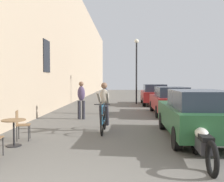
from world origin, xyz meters
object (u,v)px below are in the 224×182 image
pedestrian_near (81,98)px  pedestrian_mid (105,97)px  parked_motorcycle (203,144)px  parked_car_nearest (196,114)px  cafe_chair_mid_toward_street (21,123)px  cafe_table_mid (14,127)px  street_lamp (136,63)px  parked_car_third (154,94)px  cyclist_on_bicycle (104,108)px  parked_car_second (170,100)px

pedestrian_near → pedestrian_mid: bearing=62.6°
pedestrian_near → parked_motorcycle: bearing=-58.8°
parked_car_nearest → cafe_chair_mid_toward_street: bearing=-175.9°
cafe_table_mid → parked_car_nearest: bearing=11.1°
street_lamp → parked_car_nearest: (1.16, -11.36, -2.33)m
pedestrian_mid → parked_car_third: size_ratio=0.37×
cyclist_on_bicycle → pedestrian_mid: size_ratio=1.10×
cafe_table_mid → cyclist_on_bicycle: cyclist_on_bicycle is taller
cafe_chair_mid_toward_street → pedestrian_mid: pedestrian_mid is taller
cafe_table_mid → pedestrian_near: (1.06, 4.77, 0.46)m
parked_car_nearest → parked_car_third: parked_car_third is taller
cafe_chair_mid_toward_street → street_lamp: street_lamp is taller
parked_car_nearest → parked_motorcycle: parked_car_nearest is taller
parked_car_nearest → parked_car_second: bearing=87.4°
parked_car_nearest → street_lamp: bearing=95.8°
cyclist_on_bicycle → parked_motorcycle: 4.05m
parked_car_second → parked_car_third: 5.24m
cyclist_on_bicycle → street_lamp: street_lamp is taller
cafe_chair_mid_toward_street → pedestrian_mid: (2.10, 5.99, 0.38)m
cyclist_on_bicycle → pedestrian_near: size_ratio=1.02×
cafe_table_mid → parked_car_third: bearing=65.9°
pedestrian_mid → pedestrian_near: bearing=-117.4°
parked_car_second → parked_motorcycle: (-0.74, -7.71, -0.35)m
pedestrian_near → parked_car_nearest: size_ratio=0.41×
pedestrian_mid → parked_motorcycle: size_ratio=0.74×
parked_car_second → parked_motorcycle: parked_car_second is taller
cafe_chair_mid_toward_street → parked_car_second: parked_car_second is taller
parked_car_third → parked_car_second: bearing=-88.3°
cafe_table_mid → pedestrian_near: size_ratio=0.42×
cafe_table_mid → parked_car_nearest: 5.27m
pedestrian_near → parked_motorcycle: (3.62, -5.97, -0.57)m
cafe_table_mid → pedestrian_mid: 6.95m
pedestrian_mid → parked_motorcycle: pedestrian_mid is taller
parked_car_second → parked_motorcycle: 7.75m
cyclist_on_bicycle → parked_car_nearest: cyclist_on_bicycle is taller
pedestrian_near → parked_car_second: (4.36, 1.74, -0.22)m
parked_motorcycle → parked_car_third: bearing=87.4°
cafe_table_mid → pedestrian_near: bearing=77.5°
pedestrian_near → pedestrian_mid: pedestrian_near is taller
pedestrian_mid → street_lamp: bearing=70.9°
street_lamp → cyclist_on_bicycle: bearing=-99.4°
parked_car_nearest → pedestrian_near: bearing=137.6°
cafe_table_mid → pedestrian_mid: bearing=73.0°
cyclist_on_bicycle → pedestrian_mid: cyclist_on_bicycle is taller
pedestrian_mid → parked_car_second: 3.40m
cafe_table_mid → street_lamp: street_lamp is taller
parked_car_nearest → parked_car_third: 10.73m
parked_motorcycle → cafe_chair_mid_toward_street: bearing=158.8°
pedestrian_mid → parked_car_nearest: size_ratio=0.37×
pedestrian_mid → parked_car_nearest: bearing=-60.8°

